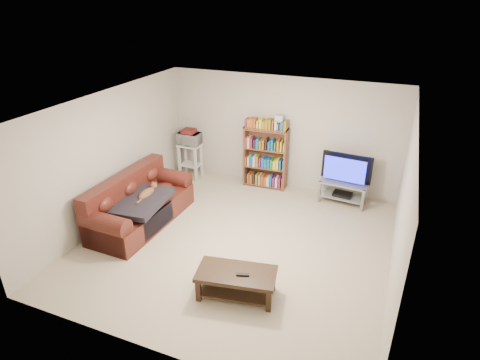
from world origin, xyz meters
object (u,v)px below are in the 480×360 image
at_px(sofa, 138,206).
at_px(tv_stand, 343,189).
at_px(coffee_table, 236,279).
at_px(bookshelf, 265,157).

xyz_separation_m(sofa, tv_stand, (3.40, 2.18, -0.01)).
height_order(sofa, coffee_table, sofa).
relative_size(sofa, tv_stand, 2.30).
relative_size(sofa, bookshelf, 1.62).
bearing_deg(bookshelf, coffee_table, -80.06).
relative_size(tv_stand, bookshelf, 0.71).
distance_m(tv_stand, bookshelf, 1.76).
distance_m(coffee_table, bookshelf, 3.60).
height_order(coffee_table, bookshelf, bookshelf).
xyz_separation_m(sofa, bookshelf, (1.69, 2.32, 0.37)).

